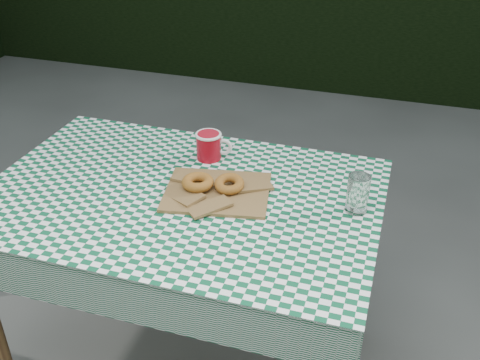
# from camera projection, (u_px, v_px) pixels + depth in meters

# --- Properties ---
(ground) EXTENTS (60.00, 60.00, 0.00)m
(ground) POSITION_uv_depth(u_px,v_px,m) (154.00, 357.00, 2.12)
(ground) COLOR #4B4B46
(ground) RESTS_ON ground
(table) EXTENTS (1.20, 0.80, 0.75)m
(table) POSITION_uv_depth(u_px,v_px,m) (187.00, 286.00, 1.91)
(table) COLOR #52321C
(table) RESTS_ON ground
(tablecloth) EXTENTS (1.22, 0.82, 0.01)m
(tablecloth) POSITION_uv_depth(u_px,v_px,m) (181.00, 194.00, 1.71)
(tablecloth) COLOR #0B4B2C
(tablecloth) RESTS_ON table
(paper_bag) EXTENTS (0.36, 0.31, 0.02)m
(paper_bag) POSITION_uv_depth(u_px,v_px,m) (217.00, 191.00, 1.71)
(paper_bag) COLOR olive
(paper_bag) RESTS_ON tablecloth
(bagel_front) EXTENTS (0.11, 0.11, 0.03)m
(bagel_front) POSITION_uv_depth(u_px,v_px,m) (198.00, 182.00, 1.71)
(bagel_front) COLOR #9A551F
(bagel_front) RESTS_ON paper_bag
(bagel_back) EXTENTS (0.10, 0.10, 0.03)m
(bagel_back) POSITION_uv_depth(u_px,v_px,m) (229.00, 184.00, 1.70)
(bagel_back) COLOR #A46522
(bagel_back) RESTS_ON paper_bag
(coffee_mug) EXTENTS (0.19, 0.19, 0.09)m
(coffee_mug) POSITION_uv_depth(u_px,v_px,m) (209.00, 146.00, 1.88)
(coffee_mug) COLOR #A40A18
(coffee_mug) RESTS_ON tablecloth
(drinking_glass) EXTENTS (0.07, 0.07, 0.12)m
(drinking_glass) POSITION_uv_depth(u_px,v_px,m) (358.00, 194.00, 1.60)
(drinking_glass) COLOR white
(drinking_glass) RESTS_ON tablecloth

